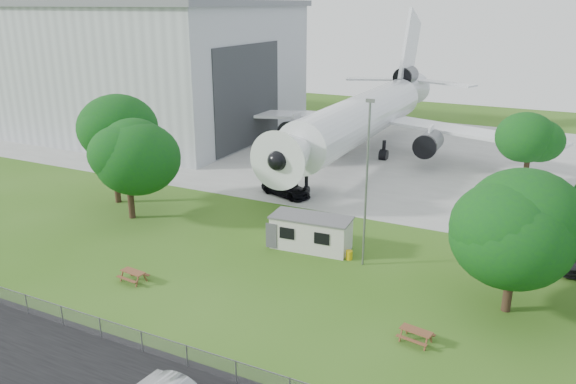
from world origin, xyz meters
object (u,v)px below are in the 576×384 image
at_px(hangar, 135,66).
at_px(picnic_west, 134,281).
at_px(airliner, 366,114).
at_px(site_cabin, 311,232).
at_px(picnic_east, 415,342).

bearing_deg(hangar, picnic_west, -50.04).
xyz_separation_m(hangar, airliner, (35.97, -0.14, -4.14)).
bearing_deg(site_cabin, airliner, 101.08).
distance_m(hangar, picnic_west, 52.15).
height_order(hangar, picnic_east, hangar).
height_order(airliner, picnic_east, airliner).
xyz_separation_m(hangar, picnic_east, (52.13, -37.90, -9.41)).
bearing_deg(site_cabin, picnic_west, -129.54).
bearing_deg(airliner, picnic_west, -94.41).
height_order(airliner, picnic_west, airliner).
xyz_separation_m(picnic_west, picnic_east, (19.18, 1.41, 0.00)).
height_order(hangar, airliner, hangar).
height_order(picnic_west, picnic_east, same).
xyz_separation_m(airliner, site_cabin, (5.62, -28.71, -3.96)).
bearing_deg(picnic_west, site_cabin, 56.83).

